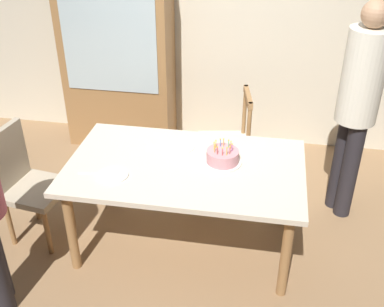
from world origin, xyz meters
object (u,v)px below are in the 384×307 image
at_px(chair_spindle_back, 226,144).
at_px(person_guest, 358,101).
at_px(dining_table, 185,174).
at_px(plate_far_side, 180,147).
at_px(birthday_cake, 223,157).
at_px(chair_upholstered, 24,179).
at_px(china_cabinet, 118,57).
at_px(plate_near_celebrant, 113,175).

height_order(chair_spindle_back, person_guest, person_guest).
xyz_separation_m(dining_table, plate_far_side, (-0.09, 0.23, 0.09)).
bearing_deg(birthday_cake, chair_spindle_back, 93.43).
bearing_deg(person_guest, dining_table, -152.04).
bearing_deg(plate_far_side, birthday_cake, -24.56).
height_order(chair_upholstered, china_cabinet, china_cabinet).
height_order(birthday_cake, china_cabinet, china_cabinet).
xyz_separation_m(birthday_cake, chair_spindle_back, (-0.05, 0.77, -0.33)).
xyz_separation_m(chair_upholstered, china_cabinet, (0.26, 1.66, 0.42)).
distance_m(birthday_cake, chair_spindle_back, 0.84).
bearing_deg(dining_table, birthday_cake, 15.23).
bearing_deg(china_cabinet, birthday_cake, -49.85).
bearing_deg(chair_upholstered, plate_near_celebrant, -9.26).
distance_m(birthday_cake, person_guest, 1.17).
distance_m(birthday_cake, chair_upholstered, 1.55).
distance_m(plate_far_side, person_guest, 1.43).
relative_size(dining_table, plate_far_side, 7.86).
relative_size(dining_table, birthday_cake, 6.18).
bearing_deg(plate_far_side, person_guest, 17.85).
bearing_deg(dining_table, plate_far_side, 110.44).
bearing_deg(plate_far_side, dining_table, -69.56).
relative_size(dining_table, person_guest, 0.95).
xyz_separation_m(plate_near_celebrant, person_guest, (1.72, 0.89, 0.30)).
bearing_deg(chair_spindle_back, china_cabinet, 149.30).
bearing_deg(dining_table, chair_upholstered, -175.20).
bearing_deg(china_cabinet, chair_upholstered, -99.01).
distance_m(plate_far_side, china_cabinet, 1.62).
relative_size(birthday_cake, person_guest, 0.15).
height_order(birthday_cake, chair_upholstered, chair_upholstered).
distance_m(plate_near_celebrant, person_guest, 1.96).
bearing_deg(birthday_cake, chair_upholstered, -173.34).
xyz_separation_m(birthday_cake, person_guest, (0.98, 0.59, 0.26)).
relative_size(plate_far_side, chair_upholstered, 0.23).
bearing_deg(person_guest, birthday_cake, -149.02).
bearing_deg(chair_spindle_back, birthday_cake, -86.57).
height_order(plate_near_celebrant, plate_far_side, same).
xyz_separation_m(plate_far_side, chair_spindle_back, (0.30, 0.61, -0.28)).
bearing_deg(plate_far_side, china_cabinet, 124.26).
xyz_separation_m(dining_table, plate_near_celebrant, (-0.48, -0.23, 0.09)).
xyz_separation_m(dining_table, person_guest, (1.24, 0.66, 0.39)).
height_order(birthday_cake, plate_near_celebrant, birthday_cake).
relative_size(dining_table, china_cabinet, 0.91).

